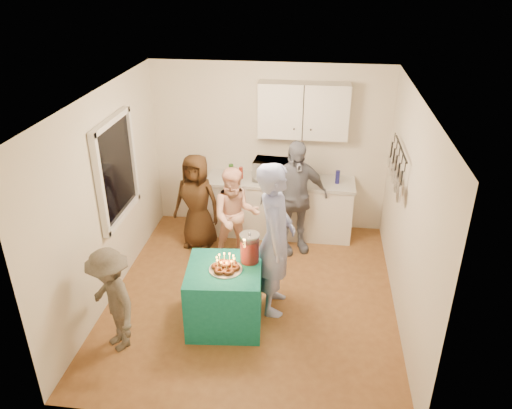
# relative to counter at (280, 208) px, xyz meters

# --- Properties ---
(floor) EXTENTS (4.00, 4.00, 0.00)m
(floor) POSITION_rel_counter_xyz_m (-0.20, -1.70, -0.43)
(floor) COLOR brown
(floor) RESTS_ON ground
(ceiling) EXTENTS (4.00, 4.00, 0.00)m
(ceiling) POSITION_rel_counter_xyz_m (-0.20, -1.70, 2.17)
(ceiling) COLOR white
(ceiling) RESTS_ON floor
(back_wall) EXTENTS (3.60, 3.60, 0.00)m
(back_wall) POSITION_rel_counter_xyz_m (-0.20, 0.30, 0.87)
(back_wall) COLOR silver
(back_wall) RESTS_ON floor
(left_wall) EXTENTS (4.00, 4.00, 0.00)m
(left_wall) POSITION_rel_counter_xyz_m (-2.00, -1.70, 0.87)
(left_wall) COLOR silver
(left_wall) RESTS_ON floor
(right_wall) EXTENTS (4.00, 4.00, 0.00)m
(right_wall) POSITION_rel_counter_xyz_m (1.60, -1.70, 0.87)
(right_wall) COLOR silver
(right_wall) RESTS_ON floor
(window_night) EXTENTS (0.04, 1.00, 1.20)m
(window_night) POSITION_rel_counter_xyz_m (-1.97, -1.40, 1.12)
(window_night) COLOR black
(window_night) RESTS_ON left_wall
(counter) EXTENTS (2.20, 0.58, 0.86)m
(counter) POSITION_rel_counter_xyz_m (0.00, 0.00, 0.00)
(counter) COLOR white
(counter) RESTS_ON floor
(countertop) EXTENTS (2.24, 0.62, 0.05)m
(countertop) POSITION_rel_counter_xyz_m (0.00, -0.00, 0.46)
(countertop) COLOR beige
(countertop) RESTS_ON counter
(upper_cabinet) EXTENTS (1.30, 0.30, 0.80)m
(upper_cabinet) POSITION_rel_counter_xyz_m (0.30, 0.15, 1.52)
(upper_cabinet) COLOR white
(upper_cabinet) RESTS_ON back_wall
(pot_rack) EXTENTS (0.12, 1.00, 0.60)m
(pot_rack) POSITION_rel_counter_xyz_m (1.52, -1.00, 1.17)
(pot_rack) COLOR black
(pot_rack) RESTS_ON right_wall
(microwave) EXTENTS (0.59, 0.43, 0.31)m
(microwave) POSITION_rel_counter_xyz_m (-0.12, 0.00, 0.63)
(microwave) COLOR white
(microwave) RESTS_ON countertop
(party_table) EXTENTS (0.92, 0.92, 0.76)m
(party_table) POSITION_rel_counter_xyz_m (-0.46, -2.24, -0.05)
(party_table) COLOR #117667
(party_table) RESTS_ON floor
(donut_cake) EXTENTS (0.38, 0.38, 0.18)m
(donut_cake) POSITION_rel_counter_xyz_m (-0.43, -2.26, 0.42)
(donut_cake) COLOR #381C0C
(donut_cake) RESTS_ON party_table
(punch_jar) EXTENTS (0.22, 0.22, 0.34)m
(punch_jar) POSITION_rel_counter_xyz_m (-0.18, -2.05, 0.50)
(punch_jar) COLOR #AE0D0F
(punch_jar) RESTS_ON party_table
(man_birthday) EXTENTS (0.49, 0.72, 1.93)m
(man_birthday) POSITION_rel_counter_xyz_m (0.09, -1.86, 0.54)
(man_birthday) COLOR #9DA9E4
(man_birthday) RESTS_ON floor
(woman_back_left) EXTENTS (0.79, 0.60, 1.45)m
(woman_back_left) POSITION_rel_counter_xyz_m (-1.18, -0.53, 0.30)
(woman_back_left) COLOR brown
(woman_back_left) RESTS_ON floor
(woman_back_center) EXTENTS (0.79, 0.68, 1.41)m
(woman_back_center) POSITION_rel_counter_xyz_m (-0.55, -0.86, 0.28)
(woman_back_center) COLOR #FF9B85
(woman_back_center) RESTS_ON floor
(woman_back_right) EXTENTS (1.09, 0.77, 1.71)m
(woman_back_right) POSITION_rel_counter_xyz_m (0.24, -0.49, 0.42)
(woman_back_right) COLOR black
(woman_back_right) RESTS_ON floor
(child_near_left) EXTENTS (0.91, 0.89, 1.25)m
(child_near_left) POSITION_rel_counter_xyz_m (-1.58, -2.80, 0.20)
(child_near_left) COLOR #4C453D
(child_near_left) RESTS_ON floor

